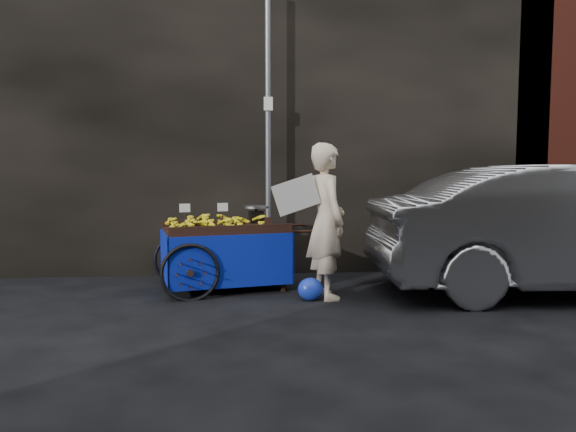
{
  "coord_description": "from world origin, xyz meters",
  "views": [
    {
      "loc": [
        -0.13,
        -6.43,
        1.56
      ],
      "look_at": [
        0.5,
        0.5,
        0.94
      ],
      "focal_mm": 35.0,
      "sensor_mm": 36.0,
      "label": 1
    }
  ],
  "objects": [
    {
      "name": "ground",
      "position": [
        0.0,
        0.0,
        0.0
      ],
      "size": [
        80.0,
        80.0,
        0.0
      ],
      "primitive_type": "plane",
      "color": "black",
      "rests_on": "ground"
    },
    {
      "name": "building_wall",
      "position": [
        0.39,
        2.6,
        2.5
      ],
      "size": [
        13.5,
        2.0,
        5.0
      ],
      "color": "black",
      "rests_on": "ground"
    },
    {
      "name": "street_pole",
      "position": [
        0.3,
        1.3,
        2.01
      ],
      "size": [
        0.12,
        0.1,
        4.0
      ],
      "color": "slate",
      "rests_on": "ground"
    },
    {
      "name": "vendor",
      "position": [
        0.91,
        0.07,
        0.92
      ],
      "size": [
        0.95,
        0.75,
        1.83
      ],
      "rotation": [
        0.0,
        0.0,
        1.81
      ],
      "color": "beige",
      "rests_on": "ground"
    },
    {
      "name": "plastic_bag",
      "position": [
        0.71,
        -0.06,
        0.13
      ],
      "size": [
        0.3,
        0.24,
        0.27
      ],
      "primitive_type": "ellipsoid",
      "color": "#1830BA",
      "rests_on": "ground"
    },
    {
      "name": "parked_car",
      "position": [
        3.9,
        0.0,
        0.79
      ],
      "size": [
        4.85,
        1.9,
        1.57
      ],
      "primitive_type": "imported",
      "rotation": [
        0.0,
        0.0,
        1.52
      ],
      "color": "silver",
      "rests_on": "ground"
    },
    {
      "name": "banana_cart",
      "position": [
        -0.33,
        0.64,
        0.7
      ],
      "size": [
        2.22,
        1.34,
        1.13
      ],
      "rotation": [
        0.0,
        0.0,
        0.22
      ],
      "color": "black",
      "rests_on": "ground"
    }
  ]
}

